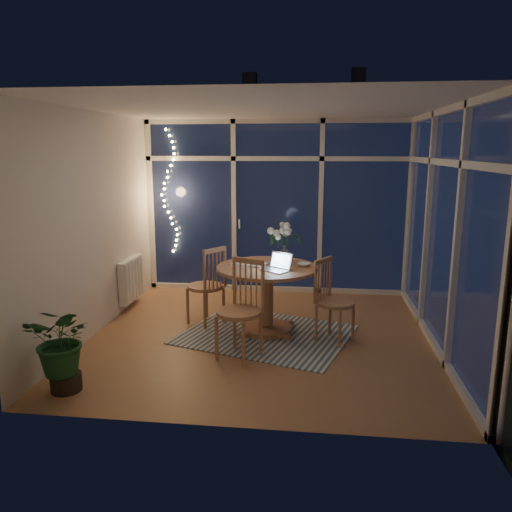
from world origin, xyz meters
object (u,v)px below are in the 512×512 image
object	(u,v)px
chair_left	(205,285)
laptop	(275,262)
flower_vase	(284,254)
chair_right	(335,301)
dining_table	(267,300)
potted_plant	(63,351)
chair_front	(239,310)

from	to	relation	value
chair_left	laptop	size ratio (longest dim) A/B	3.42
chair_left	flower_vase	size ratio (longest dim) A/B	4.82
chair_left	chair_right	xyz separation A→B (m)	(1.60, -0.43, -0.02)
flower_vase	dining_table	bearing A→B (deg)	-127.65
laptop	chair_left	bearing A→B (deg)	-170.36
potted_plant	dining_table	bearing A→B (deg)	45.50
chair_left	chair_right	bearing A→B (deg)	110.11
chair_left	laptop	xyz separation A→B (m)	(0.91, -0.42, 0.41)
dining_table	chair_left	xyz separation A→B (m)	(-0.80, 0.22, 0.10)
chair_left	flower_vase	distance (m)	1.07
chair_left	chair_front	size ratio (longest dim) A/B	0.95
chair_front	laptop	world-z (taller)	chair_front
laptop	potted_plant	xyz separation A→B (m)	(-1.79, -1.50, -0.54)
chair_right	chair_front	xyz separation A→B (m)	(-1.02, -0.59, 0.05)
laptop	flower_vase	xyz separation A→B (m)	(0.08, 0.45, -0.00)
dining_table	chair_left	size ratio (longest dim) A/B	1.18
potted_plant	chair_left	bearing A→B (deg)	65.41
dining_table	flower_vase	world-z (taller)	flower_vase
laptop	flower_vase	world-z (taller)	laptop
dining_table	chair_front	size ratio (longest dim) A/B	1.12
chair_front	flower_vase	world-z (taller)	chair_front
dining_table	potted_plant	bearing A→B (deg)	-134.50
laptop	potted_plant	world-z (taller)	laptop
dining_table	chair_left	bearing A→B (deg)	164.83
dining_table	potted_plant	world-z (taller)	dining_table
chair_left	potted_plant	world-z (taller)	chair_left
chair_right	chair_front	distance (m)	1.18
laptop	potted_plant	size ratio (longest dim) A/B	0.39
dining_table	potted_plant	size ratio (longest dim) A/B	1.57
potted_plant	chair_right	bearing A→B (deg)	31.14
chair_left	potted_plant	bearing A→B (deg)	10.49
chair_right	laptop	distance (m)	0.81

